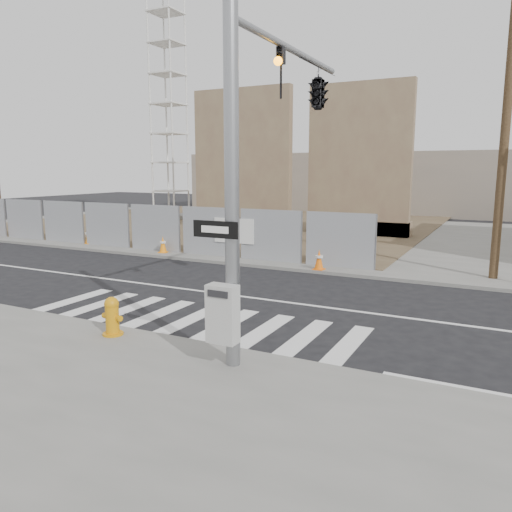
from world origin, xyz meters
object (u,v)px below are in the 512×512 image
at_px(traffic_cone_c, 163,245).
at_px(traffic_cone_b, 88,236).
at_px(signal_pole, 294,117).
at_px(fire_hydrant, 112,316).
at_px(crane_tower, 168,91).
at_px(traffic_cone_d, 319,260).

bearing_deg(traffic_cone_c, traffic_cone_b, 173.96).
xyz_separation_m(traffic_cone_b, traffic_cone_c, (4.83, -0.51, -0.04)).
distance_m(signal_pole, fire_hydrant, 5.84).
bearing_deg(traffic_cone_b, crane_tower, 107.93).
relative_size(signal_pole, traffic_cone_c, 9.99).
relative_size(crane_tower, traffic_cone_b, 23.31).
xyz_separation_m(traffic_cone_c, traffic_cone_d, (7.23, -0.44, 0.01)).
bearing_deg(fire_hydrant, signal_pole, 53.21).
bearing_deg(traffic_cone_d, traffic_cone_c, 176.53).
height_order(signal_pole, crane_tower, crane_tower).
xyz_separation_m(crane_tower, traffic_cone_b, (3.83, -11.83, -8.52)).
xyz_separation_m(traffic_cone_b, traffic_cone_d, (12.07, -0.95, -0.02)).
xyz_separation_m(signal_pole, traffic_cone_d, (-1.60, 6.27, -4.31)).
relative_size(traffic_cone_c, traffic_cone_d, 0.96).
height_order(signal_pole, traffic_cone_b, signal_pole).
bearing_deg(crane_tower, fire_hydrant, -56.32).
bearing_deg(signal_pole, traffic_cone_b, 152.17).
bearing_deg(crane_tower, signal_pole, -47.43).
relative_size(traffic_cone_b, traffic_cone_c, 1.11).
relative_size(fire_hydrant, traffic_cone_b, 1.08).
distance_m(crane_tower, traffic_cone_b, 15.08).
height_order(crane_tower, traffic_cone_c, crane_tower).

